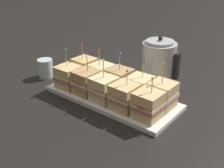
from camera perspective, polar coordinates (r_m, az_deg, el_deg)
ground_plane at (r=1.18m, az=0.00°, el=-3.10°), size 6.00×6.00×0.00m
serving_platter at (r=1.18m, az=0.00°, el=-2.72°), size 0.56×0.24×0.02m
sandwich_front_far_left at (r=1.25m, az=-8.86°, el=1.49°), size 0.10×0.10×0.18m
sandwich_front_left at (r=1.18m, az=-5.33°, el=0.37°), size 0.10×0.10×0.18m
sandwich_front_center at (r=1.12m, az=-1.77°, el=-1.02°), size 0.10×0.10×0.18m
sandwich_front_right at (r=1.06m, az=2.54°, el=-2.63°), size 0.10×0.10×0.16m
sandwich_front_far_right at (r=1.01m, az=7.32°, el=-4.26°), size 0.10×0.10×0.16m
sandwich_back_far_left at (r=1.31m, az=-5.58°, el=3.08°), size 0.10×0.10×0.17m
sandwich_back_left at (r=1.25m, az=-2.15°, el=1.90°), size 0.10×0.10×0.17m
sandwich_back_center at (r=1.19m, az=1.52°, el=0.71°), size 0.10×0.10×0.18m
sandwich_back_right at (r=1.14m, az=5.68°, el=-0.80°), size 0.10×0.10×0.16m
sandwich_back_far_right at (r=1.09m, az=10.17°, el=-2.19°), size 0.10×0.10×0.18m
kettle_steel at (r=1.30m, az=9.48°, el=4.21°), size 0.18×0.15×0.23m
drinking_glass at (r=1.41m, az=-13.35°, el=3.10°), size 0.07×0.07×0.09m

